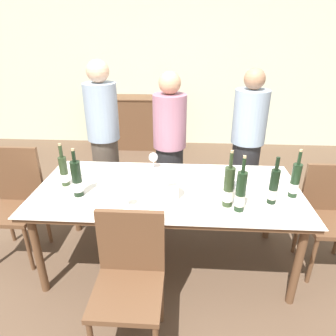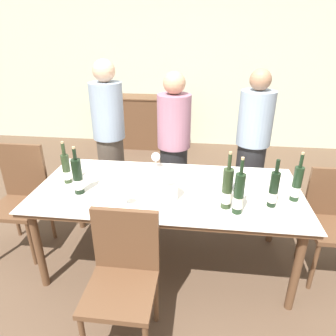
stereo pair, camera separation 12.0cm
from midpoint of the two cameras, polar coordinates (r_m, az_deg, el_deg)
ground_plane at (r=2.82m, az=1.27°, el=-17.11°), size 12.00×12.00×0.00m
back_wall at (r=5.26m, az=5.02°, el=19.48°), size 8.00×0.10×2.80m
sideboard_cabinet at (r=5.25m, az=-4.41°, el=8.76°), size 1.35×0.46×0.87m
dining_table at (r=2.42m, az=1.42°, el=-5.18°), size 2.09×0.98×0.73m
ice_bucket at (r=2.20m, az=0.83°, el=-3.66°), size 0.21×0.21×0.19m
wine_bottle_0 at (r=2.09m, az=14.93°, el=-4.95°), size 0.07×0.07×0.41m
wine_bottle_1 at (r=2.13m, az=12.77°, el=-4.04°), size 0.08×0.08×0.42m
wine_bottle_2 at (r=2.25m, az=20.90°, el=-3.98°), size 0.07×0.07×0.36m
wine_bottle_3 at (r=2.35m, az=-15.43°, el=-1.76°), size 0.08×0.08×0.38m
wine_bottle_4 at (r=2.55m, az=-17.53°, el=-0.19°), size 0.06×0.06×0.36m
wine_bottle_5 at (r=2.39m, az=24.63°, el=-2.90°), size 0.07×0.07×0.38m
wine_glass_0 at (r=2.70m, az=-1.07°, el=2.05°), size 0.08×0.08×0.15m
wine_glass_1 at (r=2.14m, az=-6.53°, el=-4.68°), size 0.08×0.08×0.15m
wine_glass_2 at (r=2.22m, az=14.49°, el=-3.83°), size 0.09×0.09×0.16m
chair_near_front at (r=1.97m, az=-6.72°, el=-19.10°), size 0.42×0.42×0.91m
chair_left_end at (r=2.98m, az=-25.14°, el=-4.24°), size 0.42×0.42×0.98m
chair_right_end at (r=2.81m, az=30.25°, el=-7.96°), size 0.42×0.42×0.89m
person_host at (r=3.23m, az=-10.01°, el=5.32°), size 0.33×0.33×1.64m
person_guest_left at (r=3.06m, az=2.23°, el=3.50°), size 0.33×0.33×1.54m
person_guest_right at (r=3.13m, az=16.70°, el=3.22°), size 0.33×0.33×1.57m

